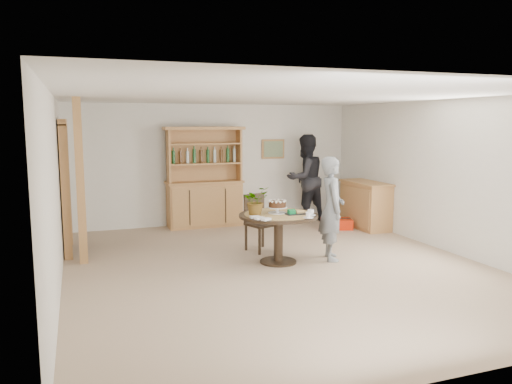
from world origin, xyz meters
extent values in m
plane|color=tan|center=(0.00, 0.00, 0.00)|extent=(7.00, 7.00, 0.00)
cube|color=white|center=(0.00, 3.50, 1.25)|extent=(6.00, 0.04, 2.50)
cube|color=white|center=(0.00, -3.50, 1.25)|extent=(6.00, 0.04, 2.50)
cube|color=white|center=(-3.00, 0.00, 1.25)|extent=(0.04, 7.00, 2.50)
cube|color=white|center=(3.00, 0.00, 1.25)|extent=(0.04, 7.00, 2.50)
cube|color=white|center=(0.00, 0.00, 2.50)|extent=(6.00, 7.00, 0.04)
cube|color=#B17F4A|center=(1.30, 3.47, 1.55)|extent=(0.52, 0.03, 0.42)
cube|color=#59724C|center=(1.30, 3.45, 1.55)|extent=(0.44, 0.02, 0.34)
cube|color=black|center=(-2.94, 2.00, 1.05)|extent=(0.10, 0.90, 2.10)
cube|color=#B3814B|center=(-2.92, 1.50, 1.05)|extent=(0.12, 0.10, 2.10)
cube|color=#B3814B|center=(-2.92, 2.50, 1.05)|extent=(0.12, 0.10, 2.10)
cube|color=#B3814B|center=(-2.92, 2.00, 2.13)|extent=(0.12, 1.10, 0.10)
cube|color=#B17F4A|center=(-2.70, 1.20, 1.25)|extent=(0.12, 0.12, 2.50)
cube|color=#B3814B|center=(-0.30, 3.24, 0.45)|extent=(1.50, 0.50, 0.90)
cube|color=#B17F4A|center=(-0.30, 3.24, 0.92)|extent=(1.56, 0.54, 0.04)
cube|color=#B3814B|center=(-0.30, 3.34, 1.47)|extent=(1.50, 0.04, 1.06)
cube|color=#B3814B|center=(-1.03, 3.19, 1.47)|extent=(0.04, 0.34, 1.06)
cube|color=#B3814B|center=(0.43, 3.19, 1.47)|extent=(0.04, 0.34, 1.06)
cube|color=#B17F4A|center=(-0.30, 3.19, 1.30)|extent=(1.44, 0.32, 0.03)
cube|color=#B17F4A|center=(-0.30, 3.19, 1.70)|extent=(1.44, 0.32, 0.03)
cube|color=#B3814B|center=(-0.30, 3.19, 2.01)|extent=(1.62, 0.40, 0.06)
cylinder|color=#194C1E|center=(-0.86, 3.19, 1.46)|extent=(0.07, 0.07, 0.28)
cylinder|color=#4C2D14|center=(-0.70, 3.19, 1.46)|extent=(0.07, 0.07, 0.28)
cylinder|color=#B2BFB2|center=(-0.54, 3.19, 1.46)|extent=(0.07, 0.07, 0.28)
cylinder|color=#194C1E|center=(-0.38, 3.19, 1.46)|extent=(0.07, 0.07, 0.28)
cylinder|color=#4C2D14|center=(-0.22, 3.19, 1.46)|extent=(0.07, 0.07, 0.28)
cylinder|color=#B2BFB2|center=(-0.06, 3.19, 1.46)|extent=(0.07, 0.07, 0.28)
cylinder|color=#194C1E|center=(0.10, 3.19, 1.46)|extent=(0.07, 0.07, 0.28)
cylinder|color=#4C2D14|center=(0.26, 3.19, 1.46)|extent=(0.07, 0.07, 0.28)
cube|color=#B3814B|center=(2.74, 2.00, 0.45)|extent=(0.50, 1.20, 0.90)
cube|color=#B17F4A|center=(2.74, 2.00, 0.92)|extent=(0.54, 1.26, 0.04)
cylinder|color=black|center=(0.10, 0.23, 0.73)|extent=(1.20, 1.20, 0.04)
cylinder|color=black|center=(0.10, 0.23, 0.36)|extent=(0.14, 0.14, 0.70)
cylinder|color=black|center=(0.10, 0.23, 0.01)|extent=(0.56, 0.56, 0.03)
cylinder|color=tan|center=(0.10, 0.23, 0.76)|extent=(1.04, 1.04, 0.01)
cube|color=black|center=(0.10, 0.98, 0.45)|extent=(0.53, 0.53, 0.04)
cube|color=black|center=(0.04, 1.16, 0.70)|extent=(0.41, 0.16, 0.46)
cube|color=black|center=(0.04, 1.16, 0.92)|extent=(0.41, 0.17, 0.05)
cube|color=black|center=(-0.01, 0.75, 0.22)|extent=(0.04, 0.03, 0.44)
cube|color=black|center=(0.33, 0.86, 0.22)|extent=(0.04, 0.03, 0.44)
cube|color=black|center=(-0.13, 1.09, 0.22)|extent=(0.04, 0.04, 0.44)
cube|color=black|center=(0.21, 1.20, 0.22)|extent=(0.04, 0.04, 0.44)
cylinder|color=white|center=(0.10, 0.28, 0.77)|extent=(0.28, 0.28, 0.01)
cylinder|color=white|center=(0.10, 0.28, 0.81)|extent=(0.05, 0.05, 0.08)
cylinder|color=white|center=(0.10, 0.28, 0.85)|extent=(0.30, 0.30, 0.01)
cylinder|color=#3F2712|center=(0.10, 0.28, 0.90)|extent=(0.26, 0.26, 0.09)
cylinder|color=white|center=(0.10, 0.28, 0.95)|extent=(0.08, 0.08, 0.01)
sphere|color=white|center=(0.22, 0.28, 0.95)|extent=(0.04, 0.04, 0.04)
sphere|color=white|center=(0.20, 0.34, 0.95)|extent=(0.04, 0.04, 0.04)
sphere|color=white|center=(0.16, 0.38, 0.95)|extent=(0.04, 0.04, 0.04)
sphere|color=white|center=(0.10, 0.40, 0.95)|extent=(0.04, 0.04, 0.04)
sphere|color=white|center=(0.04, 0.38, 0.95)|extent=(0.04, 0.04, 0.04)
sphere|color=white|center=(0.00, 0.34, 0.95)|extent=(0.04, 0.04, 0.04)
sphere|color=white|center=(-0.02, 0.28, 0.95)|extent=(0.04, 0.04, 0.04)
sphere|color=white|center=(0.00, 0.22, 0.95)|extent=(0.04, 0.04, 0.04)
sphere|color=white|center=(0.04, 0.17, 0.95)|extent=(0.04, 0.04, 0.04)
sphere|color=white|center=(0.10, 0.16, 0.95)|extent=(0.04, 0.04, 0.04)
sphere|color=white|center=(0.16, 0.17, 0.95)|extent=(0.04, 0.04, 0.04)
sphere|color=white|center=(0.20, 0.22, 0.95)|extent=(0.04, 0.04, 0.04)
imported|color=#3F7233|center=(-0.25, 0.28, 0.97)|extent=(0.47, 0.44, 0.42)
cube|color=black|center=(0.32, 0.11, 0.77)|extent=(0.30, 0.20, 0.01)
cube|color=#0D7A39|center=(0.26, 0.11, 0.80)|extent=(0.10, 0.10, 0.06)
cube|color=#0D7A39|center=(0.26, 0.11, 0.83)|extent=(0.11, 0.02, 0.01)
cylinder|color=white|center=(0.50, -0.05, 0.76)|extent=(0.15, 0.15, 0.01)
imported|color=white|center=(0.50, -0.05, 0.81)|extent=(0.10, 0.10, 0.08)
cylinder|color=white|center=(0.38, -0.22, 0.76)|extent=(0.15, 0.15, 0.01)
imported|color=white|center=(0.38, -0.22, 0.81)|extent=(0.08, 0.08, 0.07)
cube|color=white|center=(-0.35, 0.03, 0.78)|extent=(0.14, 0.08, 0.03)
cube|color=white|center=(-0.32, -0.09, 0.78)|extent=(0.16, 0.11, 0.03)
cube|color=white|center=(-0.26, -0.19, 0.78)|extent=(0.16, 0.14, 0.03)
imported|color=slate|center=(0.95, 0.13, 0.81)|extent=(0.54, 0.68, 1.61)
imported|color=black|center=(1.86, 3.00, 0.94)|extent=(1.06, 0.91, 1.87)
cube|color=red|center=(2.14, 2.10, 0.10)|extent=(0.70, 0.57, 0.20)
cube|color=black|center=(2.14, 2.10, 0.20)|extent=(0.54, 0.22, 0.01)
camera|label=1|loc=(-2.73, -6.63, 2.13)|focal=35.00mm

